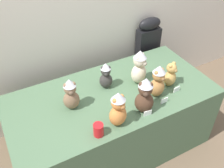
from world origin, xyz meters
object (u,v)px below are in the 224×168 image
object	(u,v)px
teddy_bear_mocha	(71,94)
instrument_case	(146,58)
teddy_bear_ginger	(118,109)
teddy_bear_cocoa	(145,96)
teddy_bear_charcoal	(106,76)
teddy_bear_caramel	(158,81)
teddy_bear_cream	(139,67)
display_table	(112,121)
party_cup_red	(98,130)
teddy_bear_honey	(170,75)

from	to	relation	value
teddy_bear_mocha	instrument_case	bearing A→B (deg)	36.55
teddy_bear_ginger	teddy_bear_cocoa	xyz separation A→B (m)	(0.26, 0.02, 0.01)
teddy_bear_charcoal	teddy_bear_cocoa	size ratio (longest dim) A/B	0.78
teddy_bear_charcoal	teddy_bear_caramel	bearing A→B (deg)	-19.35
teddy_bear_charcoal	teddy_bear_cocoa	world-z (taller)	teddy_bear_cocoa
teddy_bear_cream	teddy_bear_charcoal	size ratio (longest dim) A/B	1.30
teddy_bear_cocoa	teddy_bear_caramel	bearing A→B (deg)	57.70
teddy_bear_ginger	display_table	bearing A→B (deg)	53.65
instrument_case	party_cup_red	bearing A→B (deg)	-137.67
display_table	party_cup_red	bearing A→B (deg)	-130.71
display_table	party_cup_red	world-z (taller)	party_cup_red
instrument_case	teddy_bear_ginger	xyz separation A→B (m)	(-0.93, -0.93, 0.36)
teddy_bear_cream	teddy_bear_honey	xyz separation A→B (m)	(0.23, -0.18, -0.06)
instrument_case	teddy_bear_mocha	distance (m)	1.37
instrument_case	teddy_bear_caramel	world-z (taller)	instrument_case
teddy_bear_ginger	instrument_case	bearing A→B (deg)	29.41
teddy_bear_honey	teddy_bear_mocha	size ratio (longest dim) A/B	0.82
teddy_bear_caramel	teddy_bear_ginger	world-z (taller)	teddy_bear_ginger
display_table	teddy_bear_caramel	bearing A→B (deg)	-29.68
instrument_case	teddy_bear_caramel	distance (m)	0.98
instrument_case	teddy_bear_mocha	size ratio (longest dim) A/B	3.48
teddy_bear_cream	teddy_bear_ginger	bearing A→B (deg)	-162.94
teddy_bear_cream	teddy_bear_mocha	world-z (taller)	teddy_bear_cream
instrument_case	teddy_bear_caramel	size ratio (longest dim) A/B	3.30
teddy_bear_caramel	teddy_bear_honey	xyz separation A→B (m)	(0.19, 0.06, -0.04)
display_table	teddy_bear_mocha	size ratio (longest dim) A/B	6.27
display_table	teddy_bear_ginger	world-z (taller)	teddy_bear_ginger
display_table	teddy_bear_cocoa	size ratio (longest dim) A/B	5.53
teddy_bear_ginger	teddy_bear_charcoal	distance (m)	0.47
teddy_bear_cocoa	teddy_bear_cream	bearing A→B (deg)	93.43
teddy_bear_cocoa	party_cup_red	distance (m)	0.47
teddy_bear_ginger	party_cup_red	xyz separation A→B (m)	(-0.19, -0.03, -0.10)
party_cup_red	teddy_bear_honey	bearing A→B (deg)	14.85
teddy_bear_ginger	teddy_bear_cocoa	distance (m)	0.26
teddy_bear_mocha	teddy_bear_caramel	bearing A→B (deg)	-5.67
instrument_case	teddy_bear_mocha	bearing A→B (deg)	-152.13
teddy_bear_ginger	teddy_bear_charcoal	size ratio (longest dim) A/B	1.21
teddy_bear_ginger	teddy_bear_mocha	xyz separation A→B (m)	(-0.25, 0.35, -0.01)
teddy_bear_honey	teddy_bear_charcoal	size ratio (longest dim) A/B	0.92
teddy_bear_cream	teddy_bear_honey	bearing A→B (deg)	-61.63
party_cup_red	teddy_bear_cream	bearing A→B (deg)	33.10
teddy_bear_honey	teddy_bear_charcoal	xyz separation A→B (m)	(-0.54, 0.26, 0.02)
teddy_bear_honey	teddy_bear_cocoa	bearing A→B (deg)	-176.70
teddy_bear_charcoal	party_cup_red	bearing A→B (deg)	-100.17
party_cup_red	teddy_bear_caramel	bearing A→B (deg)	14.14
teddy_bear_honey	instrument_case	bearing A→B (deg)	50.66
teddy_bear_mocha	teddy_bear_charcoal	size ratio (longest dim) A/B	1.13
teddy_bear_ginger	party_cup_red	bearing A→B (deg)	173.73
teddy_bear_honey	display_table	bearing A→B (deg)	146.10
display_table	teddy_bear_honey	size ratio (longest dim) A/B	7.69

